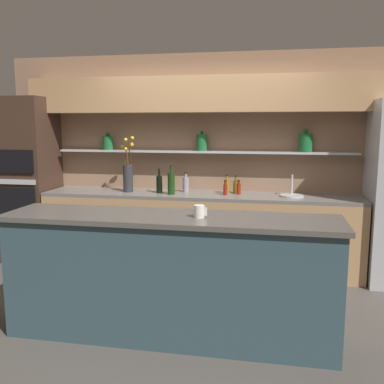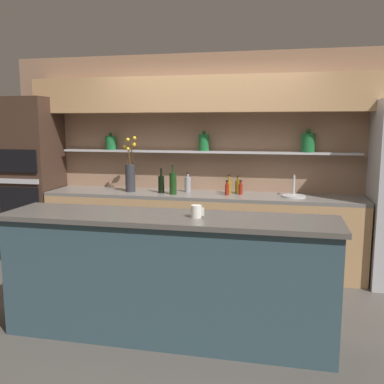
{
  "view_description": "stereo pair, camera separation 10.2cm",
  "coord_description": "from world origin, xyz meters",
  "views": [
    {
      "loc": [
        0.81,
        -3.73,
        1.73
      ],
      "look_at": [
        0.02,
        0.37,
        1.08
      ],
      "focal_mm": 40.0,
      "sensor_mm": 36.0,
      "label": 1
    },
    {
      "loc": [
        0.91,
        -3.71,
        1.73
      ],
      "look_at": [
        0.02,
        0.37,
        1.08
      ],
      "focal_mm": 40.0,
      "sensor_mm": 36.0,
      "label": 2
    }
  ],
  "objects": [
    {
      "name": "oven_tower",
      "position": [
        -2.29,
        1.24,
        1.04
      ],
      "size": [
        0.63,
        0.64,
        2.08
      ],
      "color": "#3D281E",
      "rests_on": "ground_plane"
    },
    {
      "name": "coffee_mug",
      "position": [
        0.25,
        -0.52,
        1.07
      ],
      "size": [
        0.1,
        0.08,
        0.1
      ],
      "color": "silver",
      "rests_on": "island_counter"
    },
    {
      "name": "bottle_wine_5",
      "position": [
        -0.55,
        1.21,
        1.03
      ],
      "size": [
        0.07,
        0.07,
        0.3
      ],
      "color": "black",
      "rests_on": "back_counter_unit"
    },
    {
      "name": "sink_fixture",
      "position": [
        1.02,
        1.25,
        0.95
      ],
      "size": [
        0.27,
        0.27,
        0.25
      ],
      "color": "#B7B7BC",
      "rests_on": "back_counter_unit"
    },
    {
      "name": "island_counter",
      "position": [
        0.0,
        -0.5,
        0.51
      ],
      "size": [
        2.71,
        0.61,
        1.02
      ],
      "color": "#334C56",
      "rests_on": "ground_plane"
    },
    {
      "name": "back_wall_unit",
      "position": [
        0.0,
        1.53,
        1.55
      ],
      "size": [
        5.2,
        0.44,
        2.6
      ],
      "color": "#937056",
      "rests_on": "ground_plane"
    },
    {
      "name": "bottle_oil_2",
      "position": [
        0.36,
        1.4,
        1.0
      ],
      "size": [
        0.06,
        0.06,
        0.21
      ],
      "color": "brown",
      "rests_on": "back_counter_unit"
    },
    {
      "name": "bottle_spirit_3",
      "position": [
        -0.25,
        1.35,
        1.02
      ],
      "size": [
        0.08,
        0.08,
        0.24
      ],
      "color": "gray",
      "rests_on": "back_counter_unit"
    },
    {
      "name": "bottle_sauce_1",
      "position": [
        0.4,
        1.29,
        0.99
      ],
      "size": [
        0.05,
        0.05,
        0.17
      ],
      "color": "maroon",
      "rests_on": "back_counter_unit"
    },
    {
      "name": "bottle_sauce_6",
      "position": [
        0.26,
        1.21,
        1.0
      ],
      "size": [
        0.05,
        0.05,
        0.18
      ],
      "color": "maroon",
      "rests_on": "back_counter_unit"
    },
    {
      "name": "back_counter_unit",
      "position": [
        -0.07,
        1.24,
        0.46
      ],
      "size": [
        3.77,
        0.62,
        0.92
      ],
      "color": "tan",
      "rests_on": "ground_plane"
    },
    {
      "name": "ground_plane",
      "position": [
        0.0,
        0.0,
        0.0
      ],
      "size": [
        12.0,
        12.0,
        0.0
      ],
      "primitive_type": "plane",
      "color": "#4C4742"
    },
    {
      "name": "flower_vase",
      "position": [
        -0.95,
        1.23,
        1.13
      ],
      "size": [
        0.18,
        0.15,
        0.68
      ],
      "color": "#2D2D33",
      "rests_on": "back_counter_unit"
    },
    {
      "name": "bottle_oil_4",
      "position": [
        0.26,
        1.34,
        1.01
      ],
      "size": [
        0.07,
        0.07,
        0.22
      ],
      "color": "olive",
      "rests_on": "back_counter_unit"
    },
    {
      "name": "bottle_wine_0",
      "position": [
        -0.38,
        1.13,
        1.05
      ],
      "size": [
        0.08,
        0.08,
        0.35
      ],
      "color": "#193814",
      "rests_on": "back_counter_unit"
    }
  ]
}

